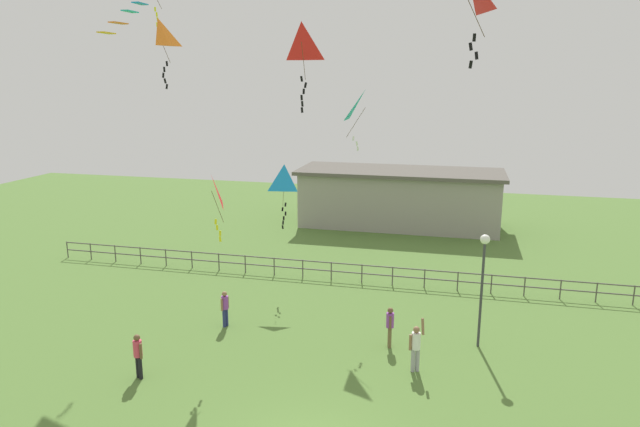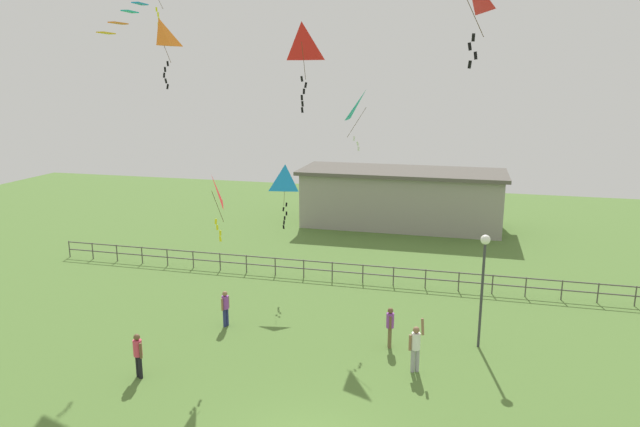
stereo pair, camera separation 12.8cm
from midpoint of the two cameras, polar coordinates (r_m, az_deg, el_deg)
lamppost at (r=21.90m, az=16.23°, el=-5.10°), size 0.36×0.36×4.42m
person_0 at (r=22.01m, az=7.20°, el=-10.99°), size 0.29×0.47×1.59m
person_1 at (r=20.40m, az=9.74°, el=-12.88°), size 0.53×0.31×1.97m
person_2 at (r=20.71m, az=-17.60°, el=-13.14°), size 0.43×0.30×1.60m
person_3 at (r=23.90m, az=-9.31°, el=-9.14°), size 0.28×0.44×1.52m
kite_0 at (r=27.24m, az=-3.35°, el=3.32°), size 1.11×1.09×3.01m
kite_1 at (r=24.96m, az=4.75°, el=10.43°), size 1.25×1.02×2.54m
kite_3 at (r=24.16m, az=-15.58°, el=16.65°), size 1.08×1.08×2.63m
kite_4 at (r=20.78m, az=-1.66°, el=16.54°), size 1.03×0.71×3.12m
kite_5 at (r=20.73m, az=-10.60°, el=2.10°), size 0.83×1.19×2.50m
waterfront_railing at (r=28.52m, az=5.79°, el=-5.82°), size 36.02×0.06×0.95m
pavilion_building at (r=39.70m, az=8.23°, el=1.57°), size 13.90×5.36×3.91m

